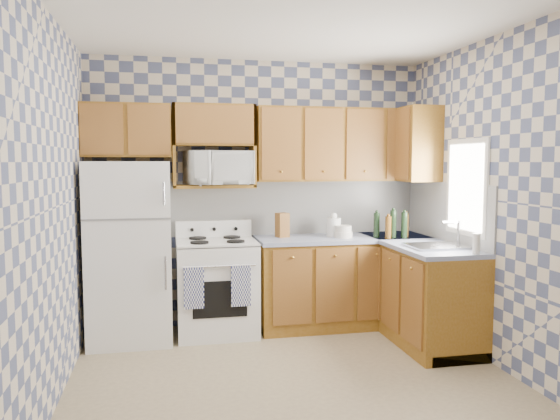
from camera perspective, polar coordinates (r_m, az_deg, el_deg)
The scene contains 31 objects.
floor at distance 4.40m, azimuth 1.43°, elevation -17.34°, with size 3.40×3.40×0.00m, color #816F55.
back_wall at distance 5.64m, azimuth -2.26°, elevation 1.75°, with size 3.40×0.02×2.70m, color #4C5579.
right_wall at distance 4.77m, azimuth 21.79°, elevation 0.78°, with size 0.02×3.20×2.70m, color #4C5579.
backsplash_back at distance 5.73m, azimuth 1.71°, elevation 0.29°, with size 2.60×0.01×0.56m, color white.
backsplash_right at distance 5.45m, azimuth 17.01°, elevation -0.17°, with size 0.01×1.60×0.56m, color white.
refrigerator at distance 5.29m, azimuth -15.39°, elevation -4.22°, with size 0.75×0.70×1.68m, color white.
stove_body at distance 5.39m, azimuth -6.63°, elevation -8.11°, with size 0.76×0.65×0.90m, color white.
cooktop at distance 5.31m, azimuth -6.68°, elevation -3.32°, with size 0.76×0.65×0.03m, color silver.
backguard at distance 5.57m, azimuth -6.94°, elevation -1.95°, with size 0.76×0.08×0.17m, color white.
dish_towel_left at distance 5.02m, azimuth -8.99°, elevation -8.06°, with size 0.18×0.03×0.38m, color navy.
dish_towel_right at distance 5.06m, azimuth -4.11°, elevation -7.91°, with size 0.18×0.03×0.38m, color navy.
base_cabinets_back at distance 5.68m, azimuth 6.59°, elevation -7.54°, with size 1.75×0.60×0.88m, color brown.
base_cabinets_right at distance 5.44m, azimuth 14.09°, elevation -8.22°, with size 0.60×1.60×0.88m, color brown.
countertop_back at distance 5.59m, azimuth 6.65°, elevation -2.95°, with size 1.77×0.63×0.04m, color slate.
countertop_right at distance 5.35m, azimuth 14.15°, elevation -3.43°, with size 0.63×1.60×0.04m, color slate.
upper_cabinets_back at distance 5.67m, azimuth 6.30°, elevation 6.79°, with size 1.75×0.33×0.74m, color brown.
upper_cabinets_fridge at distance 5.41m, azimuth -15.72°, elevation 7.99°, with size 0.82×0.33×0.50m, color brown.
upper_cabinets_right at distance 5.77m, azimuth 13.65°, elevation 6.65°, with size 0.33×0.70×0.74m, color brown.
microwave_shelf at distance 5.42m, azimuth -6.89°, elevation 2.48°, with size 0.80×0.33×0.03m, color brown.
microwave at distance 5.37m, azimuth -6.46°, elevation 4.40°, with size 0.60×0.41×0.33m, color white.
sink at distance 5.04m, azimuth 15.95°, elevation -3.70°, with size 0.48×0.40×0.03m, color #B7B7BC.
window at distance 5.13m, azimuth 18.91°, elevation 2.26°, with size 0.02×0.66×0.86m, color silver.
bottle_0 at distance 5.54m, azimuth 11.73°, elevation -1.45°, with size 0.06×0.06×0.28m, color black.
bottle_1 at distance 5.54m, azimuth 12.86°, elevation -1.57°, with size 0.06×0.06×0.26m, color black.
bottle_2 at distance 5.64m, azimuth 12.97°, elevation -1.55°, with size 0.06×0.06×0.24m, color #593610.
bottle_3 at distance 5.47m, azimuth 11.24°, elevation -1.81°, with size 0.06×0.06×0.22m, color #593610.
bottle_4 at distance 5.53m, azimuth 10.06°, elevation -1.57°, with size 0.06×0.06×0.25m, color black.
knife_block at distance 5.48m, azimuth 0.24°, elevation -1.58°, with size 0.11×0.11×0.24m, color brown.
electric_kettle at distance 5.59m, azimuth 5.64°, elevation -1.78°, with size 0.15×0.15×0.19m, color white.
food_containers at distance 5.49m, azimuth 6.63°, elevation -2.25°, with size 0.18×0.18×0.12m, color silver, non-canonical shape.
soap_bottle at distance 4.77m, azimuth 19.84°, elevation -3.33°, with size 0.06×0.06×0.17m, color silver.
Camera 1 is at (-0.93, -3.96, 1.68)m, focal length 35.00 mm.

